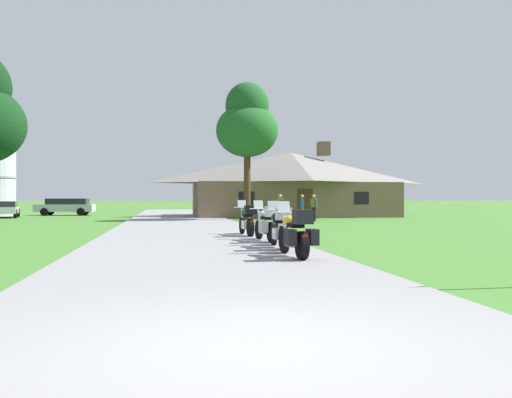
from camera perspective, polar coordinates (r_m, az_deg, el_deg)
name	(u,v)px	position (r m, az deg, el deg)	size (l,w,h in m)	color
ground_plane	(184,228)	(24.73, -8.02, -3.23)	(500.00, 500.00, 0.00)	#42752D
asphalt_driveway	(185,230)	(22.73, -7.85, -3.45)	(6.40, 80.00, 0.06)	gray
motorcycle_yellow_nearest_to_camera	(296,234)	(11.96, 4.44, -3.87)	(0.77, 2.08, 1.30)	black
motorcycle_black_second_in_row	(279,228)	(14.18, 2.61, -3.20)	(0.66, 2.08, 1.30)	black
motorcycle_silver_third_in_row	(267,224)	(16.32, 1.27, -2.81)	(0.85, 2.08, 1.30)	black
motorcycle_green_farthest_in_row	(247,220)	(18.94, -1.02, -2.37)	(0.66, 2.08, 1.30)	black
stone_lodge	(291,183)	(40.92, 3.88, 1.74)	(16.02, 9.17, 5.96)	brown
bystander_blue_shirt_near_lodge	(302,206)	(32.90, 5.16, -0.78)	(0.29, 0.54, 1.67)	#75664C
bystander_olive_shirt_beside_signpost	(314,206)	(32.04, 6.44, -0.80)	(0.36, 0.50, 1.67)	black
bystander_olive_shirt_by_tree	(280,207)	(29.96, 2.71, -0.86)	(0.36, 0.50, 1.67)	black
tree_by_lodge_front	(247,124)	(33.95, -0.99, 8.36)	(4.08, 4.08, 9.02)	#422D19
parked_silver_suv_far_left	(66,206)	(45.29, -20.36, -0.74)	(4.69, 2.09, 1.40)	#ADAFB7
parked_silver_sedan_far_left	(4,209)	(41.94, -26.20, -0.99)	(2.61, 4.48, 1.20)	#ADAFB7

